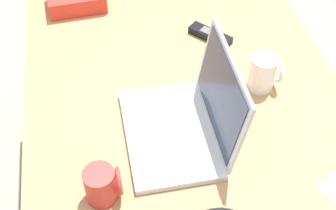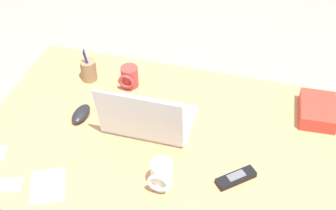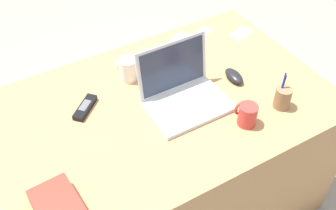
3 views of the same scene
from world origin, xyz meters
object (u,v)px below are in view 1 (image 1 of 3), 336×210
at_px(coffee_mug_white, 264,73).
at_px(cordless_phone, 210,35).
at_px(laptop, 186,120).
at_px(coffee_mug_tall, 102,185).

bearing_deg(coffee_mug_white, cordless_phone, -159.52).
distance_m(laptop, cordless_phone, 0.41).
bearing_deg(laptop, coffee_mug_white, 117.03).
distance_m(coffee_mug_white, coffee_mug_tall, 0.56).
distance_m(coffee_mug_white, cordless_phone, 0.26).
relative_size(laptop, cordless_phone, 2.43).
relative_size(coffee_mug_white, coffee_mug_tall, 1.13).
relative_size(coffee_mug_white, cordless_phone, 0.77).
bearing_deg(laptop, coffee_mug_tall, -56.60).
xyz_separation_m(coffee_mug_white, cordless_phone, (-0.24, -0.09, -0.04)).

